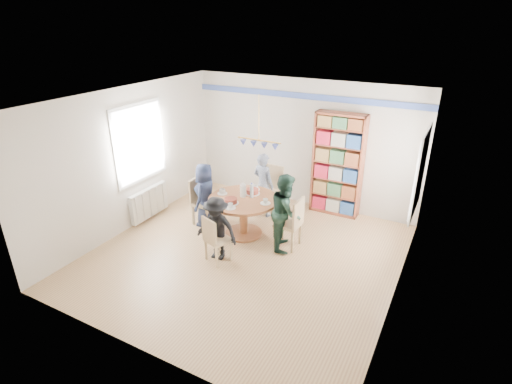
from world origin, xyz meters
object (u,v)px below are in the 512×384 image
Objects in this scene: chair_left at (201,199)px; person_left at (205,195)px; person_right at (286,212)px; bookshelf at (338,166)px; radiator at (149,202)px; chair_far at (271,188)px; dining_table at (243,208)px; person_near at (217,229)px; chair_right at (292,221)px; person_far at (263,185)px; chair_near at (214,238)px.

person_left is (0.13, -0.03, 0.12)m from chair_left.
person_right is 1.82m from bookshelf.
chair_left is 1.87m from person_right.
radiator is 2.94m from person_right.
chair_far is 1.43m from bookshelf.
bookshelf reaches higher than dining_table.
person_right is (0.88, -0.03, 0.14)m from dining_table.
person_left is 1.12× the size of person_near.
person_right is at bearing -52.60° from chair_far.
dining_table is at bearing 9.18° from radiator.
chair_right is at bearing -48.20° from chair_far.
person_left is at bearing 69.21° from person_right.
chair_left is 1.30m from person_far.
bookshelf is (0.35, 1.75, 0.35)m from person_right.
chair_left reaches higher than radiator.
chair_left is at bearing 178.56° from dining_table.
chair_far is 0.74× the size of person_right.
chair_left is 0.44× the size of bookshelf.
person_right is (1.73, -0.03, 0.06)m from person_left.
person_far reaches higher than chair_right.
person_far is at bearing 92.41° from chair_near.
chair_right reaches higher than chair_left.
bookshelf is at bearing 120.29° from person_left.
person_far reaches higher than chair_far.
bookshelf reaches higher than person_left.
chair_far is 1.39m from person_left.
chair_left is 1.37m from person_near.
bookshelf is (1.18, 0.66, 0.48)m from chair_far.
chair_far is 0.49× the size of bookshelf.
chair_right is 1.35m from person_near.
chair_left is 0.67× the size of person_right.
person_near is at bearing -89.44° from dining_table.
dining_table is (2.03, 0.33, 0.21)m from radiator.
person_left is 0.60× the size of bookshelf.
chair_far reaches higher than chair_left.
person_right is (1.86, -0.06, 0.18)m from chair_left.
radiator is 0.77× the size of dining_table.
bookshelf reaches higher than chair_near.
chair_right is 0.21m from person_right.
radiator is at bearing -147.95° from bookshelf.
chair_left is at bearing 179.25° from chair_right.
chair_far is (1.03, 1.03, 0.05)m from chair_left.
person_near is at bearing 104.94° from person_far.
person_right reaches higher than radiator.
bookshelf is at bearing 54.30° from dining_table.
person_far reaches higher than radiator.
person_right reaches higher than dining_table.
person_right is at bearing 5.78° from radiator.
chair_left is 0.70× the size of person_far.
chair_right is 0.75× the size of person_left.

